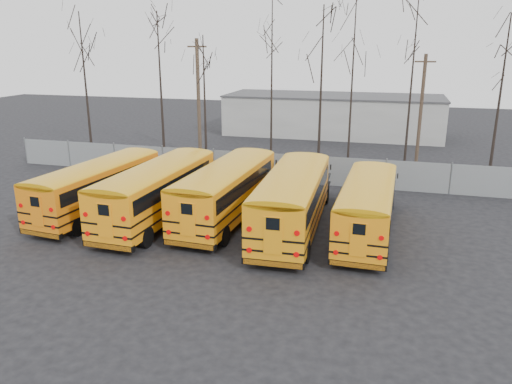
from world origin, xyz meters
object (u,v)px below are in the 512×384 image
(bus_e, at_px, (368,203))
(utility_pole_right, at_px, (421,110))
(utility_pole_left, at_px, (199,98))
(bus_a, at_px, (100,183))
(bus_c, at_px, (228,187))
(bus_d, at_px, (293,196))
(bus_b, at_px, (159,187))

(bus_e, relative_size, utility_pole_right, 1.23)
(bus_e, height_order, utility_pole_left, utility_pole_left)
(bus_a, xyz_separation_m, bus_c, (7.29, 0.89, 0.09))
(bus_d, distance_m, utility_pole_left, 19.10)
(bus_e, bearing_deg, bus_a, -177.16)
(utility_pole_left, bearing_deg, bus_e, -36.82)
(bus_a, bearing_deg, bus_b, 1.92)
(bus_a, relative_size, bus_e, 1.04)
(bus_c, bearing_deg, utility_pole_right, 59.15)
(bus_a, height_order, bus_c, bus_c)
(bus_b, xyz_separation_m, bus_d, (7.28, 0.28, 0.03))
(bus_e, bearing_deg, bus_b, -175.36)
(bus_e, bearing_deg, utility_pole_right, 80.96)
(bus_c, height_order, bus_d, bus_d)
(bus_b, bearing_deg, bus_a, 178.76)
(bus_a, xyz_separation_m, utility_pole_right, (17.56, 16.35, 2.63))
(bus_b, bearing_deg, utility_pole_left, 106.17)
(bus_b, bearing_deg, utility_pole_right, 52.48)
(bus_d, height_order, utility_pole_right, utility_pole_right)
(bus_a, distance_m, bus_b, 3.78)
(utility_pole_left, height_order, utility_pole_right, utility_pole_left)
(utility_pole_right, bearing_deg, utility_pole_left, 176.70)
(bus_b, distance_m, utility_pole_left, 16.27)
(utility_pole_right, bearing_deg, bus_b, -136.53)
(bus_c, xyz_separation_m, utility_pole_left, (-7.37, 14.38, 3.11))
(utility_pole_right, bearing_deg, bus_d, -118.56)
(bus_e, bearing_deg, utility_pole_left, 136.03)
(bus_a, height_order, bus_d, bus_d)
(bus_a, height_order, utility_pole_left, utility_pole_left)
(utility_pole_left, bearing_deg, bus_c, -54.66)
(bus_c, distance_m, utility_pole_left, 16.46)
(bus_b, height_order, bus_e, bus_b)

